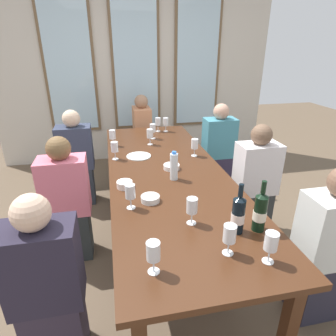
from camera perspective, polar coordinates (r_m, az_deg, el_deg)
The scene contains 29 objects.
ground_plane at distance 2.87m, azimuth -0.26°, elevation -14.12°, with size 12.00×12.00×0.00m, color brown.
back_wall_with_windows at distance 4.57m, azimuth -6.49°, elevation 19.67°, with size 4.19×0.10×2.90m.
dining_table at distance 2.51m, azimuth -0.29°, elevation -1.75°, with size 0.99×2.83×0.74m.
white_plate_0 at distance 2.80m, azimuth -5.87°, elevation 2.38°, with size 0.24×0.24×0.01m, color white.
wine_bottle_0 at distance 1.70m, azimuth 13.86°, elevation -8.95°, with size 0.08×0.08×0.31m.
wine_bottle_1 at distance 1.75m, azimuth 17.94°, elevation -8.32°, with size 0.08×0.08×0.32m.
tasting_bowl_0 at distance 2.21m, azimuth -8.68°, elevation -3.26°, with size 0.12×0.12×0.05m, color white.
tasting_bowl_1 at distance 2.50m, azimuth 0.71°, elevation 0.24°, with size 0.14×0.14×0.04m, color white.
tasting_bowl_2 at distance 2.00m, azimuth -3.57°, elevation -6.14°, with size 0.13×0.13×0.04m, color white.
water_bottle at distance 2.28m, azimuth 1.20°, elevation 0.34°, with size 0.06×0.06×0.24m.
wine_glass_0 at distance 3.10m, azimuth -3.64°, elevation 6.75°, with size 0.07×0.07×0.17m.
wine_glass_1 at distance 3.59m, azimuth -2.02°, elevation 9.21°, with size 0.07×0.07×0.17m.
wine_glass_2 at distance 2.78m, azimuth 5.35°, elevation 4.76°, with size 0.07×0.07×0.17m.
wine_glass_3 at distance 1.39m, azimuth -2.97°, elevation -16.40°, with size 0.07×0.07×0.17m.
wine_glass_4 at distance 3.30m, azimuth -3.07°, elevation 7.90°, with size 0.07×0.07×0.17m.
wine_glass_5 at distance 3.11m, azimuth -11.05°, elevation 6.52°, with size 0.07×0.07×0.17m.
wine_glass_6 at distance 2.73m, azimuth -10.64°, elevation 4.01°, with size 0.07×0.07×0.17m.
wine_glass_7 at distance 1.73m, azimuth 4.82°, elevation -7.62°, with size 0.07×0.07×0.17m.
wine_glass_8 at distance 1.89m, azimuth -7.57°, elevation -4.91°, with size 0.07×0.07×0.17m.
wine_glass_9 at distance 1.53m, azimuth 19.92°, elevation -13.90°, with size 0.07×0.07×0.17m.
wine_glass_10 at distance 3.58m, azimuth -0.48°, elevation 9.19°, with size 0.07×0.07×0.17m.
wine_glass_11 at distance 1.53m, azimuth 12.22°, elevation -12.98°, with size 0.07×0.07×0.17m.
seated_person_0 at distance 1.81m, azimuth -22.87°, elevation -21.44°, with size 0.38×0.24×1.11m.
seated_person_1 at distance 2.18m, azimuth 29.06°, elevation -14.18°, with size 0.38×0.24×1.11m.
seated_person_2 at distance 2.55m, azimuth -19.50°, elevation -6.70°, with size 0.38×0.24×1.11m.
seated_person_3 at distance 2.84m, azimuth 16.98°, elevation -3.12°, with size 0.38×0.24×1.11m.
seated_person_4 at distance 3.42m, azimuth -17.76°, elevation 1.38°, with size 0.38×0.24×1.11m.
seated_person_5 at distance 3.63m, azimuth 10.05°, elevation 3.49°, with size 0.38×0.24×1.11m.
seated_person_6 at distance 4.19m, azimuth -5.14°, elevation 6.51°, with size 0.24×0.38×1.11m.
Camera 1 is at (-0.45, -2.22, 1.75)m, focal length 30.46 mm.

